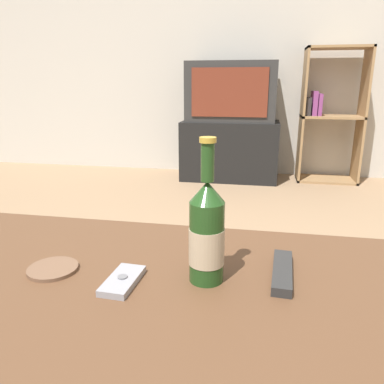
{
  "coord_description": "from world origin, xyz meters",
  "views": [
    {
      "loc": [
        0.21,
        -0.64,
        0.85
      ],
      "look_at": [
        0.03,
        0.35,
        0.56
      ],
      "focal_mm": 35.0,
      "sensor_mm": 36.0,
      "label": 1
    }
  ],
  "objects": [
    {
      "name": "bookshelf",
      "position": [
        0.77,
        2.81,
        0.59
      ],
      "size": [
        0.51,
        0.3,
        1.14
      ],
      "color": "#99754C",
      "rests_on": "ground_plane"
    },
    {
      "name": "remote_control",
      "position": [
        0.27,
        0.09,
        0.47
      ],
      "size": [
        0.05,
        0.18,
        0.02
      ],
      "rotation": [
        0.0,
        0.0,
        -0.06
      ],
      "color": "#282828",
      "rests_on": "coffee_table"
    },
    {
      "name": "tv_stand",
      "position": [
        -0.07,
        2.73,
        0.26
      ],
      "size": [
        0.85,
        0.44,
        0.52
      ],
      "color": "black",
      "rests_on": "ground_plane"
    },
    {
      "name": "beer_bottle",
      "position": [
        0.11,
        0.05,
        0.56
      ],
      "size": [
        0.07,
        0.07,
        0.3
      ],
      "color": "#1E4219",
      "rests_on": "coffee_table"
    },
    {
      "name": "television",
      "position": [
        -0.07,
        2.73,
        0.78
      ],
      "size": [
        0.76,
        0.41,
        0.5
      ],
      "color": "#2D2D2D",
      "rests_on": "tv_stand"
    },
    {
      "name": "cell_phone",
      "position": [
        -0.05,
        -0.0,
        0.46
      ],
      "size": [
        0.06,
        0.12,
        0.02
      ],
      "rotation": [
        0.0,
        0.0,
        -0.05
      ],
      "color": "gray",
      "rests_on": "coffee_table"
    },
    {
      "name": "back_wall",
      "position": [
        0.0,
        3.02,
        1.3
      ],
      "size": [
        8.0,
        0.05,
        2.6
      ],
      "color": "beige",
      "rests_on": "ground_plane"
    },
    {
      "name": "coffee_table",
      "position": [
        0.0,
        0.0,
        0.39
      ],
      "size": [
        1.21,
        0.68,
        0.46
      ],
      "color": "brown",
      "rests_on": "ground_plane"
    },
    {
      "name": "coaster",
      "position": [
        -0.22,
        0.02,
        0.46
      ],
      "size": [
        0.11,
        0.11,
        0.01
      ],
      "color": "brown",
      "rests_on": "coffee_table"
    }
  ]
}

